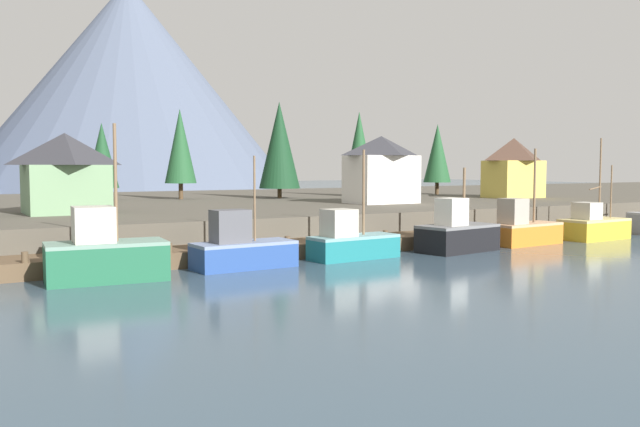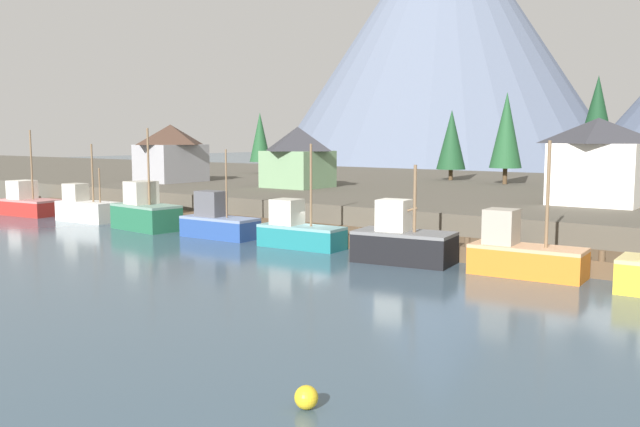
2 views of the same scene
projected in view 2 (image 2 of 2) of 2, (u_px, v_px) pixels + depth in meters
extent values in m
cube|color=#384C5B|center=(439.00, 224.00, 65.44)|extent=(400.00, 400.00, 1.00)
cube|color=brown|center=(329.00, 235.00, 51.03)|extent=(80.00, 4.00, 1.00)
cylinder|color=brown|center=(40.00, 204.00, 71.03)|extent=(0.36, 0.36, 1.60)
cylinder|color=brown|center=(85.00, 209.00, 66.26)|extent=(0.36, 0.36, 1.60)
cylinder|color=brown|center=(138.00, 215.00, 61.49)|extent=(0.36, 0.36, 1.60)
cylinder|color=brown|center=(199.00, 221.00, 56.72)|extent=(0.36, 0.36, 1.60)
cylinder|color=brown|center=(272.00, 229.00, 51.95)|extent=(0.36, 0.36, 1.60)
cylinder|color=brown|center=(360.00, 239.00, 47.18)|extent=(0.36, 0.36, 1.60)
cylinder|color=brown|center=(467.00, 250.00, 42.40)|extent=(0.36, 0.36, 1.60)
cylinder|color=brown|center=(602.00, 265.00, 37.63)|extent=(0.36, 0.36, 1.60)
cube|color=#4C473D|center=(490.00, 197.00, 74.78)|extent=(400.00, 56.00, 2.50)
cone|color=slate|center=(444.00, 34.00, 176.59)|extent=(89.89, 89.89, 68.15)
cube|color=maroon|center=(30.00, 208.00, 67.96)|extent=(6.57, 3.82, 1.41)
cube|color=#AD6C6A|center=(30.00, 200.00, 67.87)|extent=(6.57, 3.82, 0.20)
cube|color=silver|center=(22.00, 190.00, 68.33)|extent=(2.25, 2.47, 1.83)
cylinder|color=brown|center=(31.00, 165.00, 67.23)|extent=(0.18, 0.18, 6.84)
cube|color=silver|center=(88.00, 212.00, 63.02)|extent=(6.28, 2.94, 1.65)
cube|color=silver|center=(87.00, 203.00, 62.91)|extent=(6.28, 2.94, 0.20)
cube|color=#B2AD9E|center=(76.00, 192.00, 63.68)|extent=(2.06, 1.71, 1.60)
cylinder|color=brown|center=(92.00, 173.00, 62.14)|extent=(0.17, 0.17, 5.29)
cylinder|color=brown|center=(100.00, 185.00, 61.75)|extent=(0.15, 0.15, 3.13)
cube|color=#1E5B3D|center=(146.00, 218.00, 57.49)|extent=(6.51, 3.57, 1.94)
cube|color=gray|center=(146.00, 206.00, 57.37)|extent=(6.51, 3.57, 0.20)
cube|color=#B2AD9E|center=(141.00, 193.00, 57.68)|extent=(2.27, 2.41, 1.92)
cylinder|color=brown|center=(148.00, 167.00, 56.63)|extent=(0.18, 0.18, 6.37)
cube|color=navy|center=(220.00, 229.00, 52.91)|extent=(6.36, 2.78, 1.42)
cube|color=#6C7DA2|center=(220.00, 218.00, 52.82)|extent=(6.36, 2.78, 0.20)
cube|color=#4C4C51|center=(211.00, 204.00, 53.20)|extent=(2.24, 1.61, 1.98)
cylinder|color=brown|center=(226.00, 184.00, 52.10)|extent=(0.13, 0.13, 5.23)
cube|color=#196B70|center=(302.00, 238.00, 48.15)|extent=(6.40, 2.70, 1.38)
cube|color=#679496|center=(301.00, 227.00, 48.06)|extent=(6.40, 2.70, 0.20)
cube|color=#B2AD9E|center=(287.00, 212.00, 48.62)|extent=(2.05, 1.91, 1.81)
cylinder|color=brown|center=(311.00, 185.00, 47.28)|extent=(0.17, 0.17, 5.74)
cube|color=black|center=(404.00, 249.00, 42.47)|extent=(6.46, 3.86, 1.76)
cube|color=slate|center=(404.00, 233.00, 42.36)|extent=(6.46, 3.86, 0.20)
cube|color=silver|center=(394.00, 215.00, 42.57)|extent=(2.09, 1.91, 1.96)
cylinder|color=brown|center=(415.00, 199.00, 41.79)|extent=(0.20, 0.20, 4.15)
cylinder|color=brown|center=(402.00, 212.00, 42.27)|extent=(1.96, 0.42, 0.73)
cube|color=#CC6B1E|center=(527.00, 263.00, 38.36)|extent=(6.40, 2.86, 1.52)
cube|color=tan|center=(528.00, 248.00, 38.26)|extent=(6.40, 2.86, 0.20)
cube|color=gray|center=(501.00, 226.00, 38.98)|extent=(1.83, 1.84, 1.99)
cylinder|color=brown|center=(548.00, 194.00, 37.37)|extent=(0.19, 0.19, 5.90)
cube|color=silver|center=(596.00, 174.00, 52.79)|extent=(6.53, 4.60, 4.79)
pyramid|color=#2D2D33|center=(598.00, 131.00, 52.41)|extent=(6.86, 4.83, 1.96)
cube|color=gray|center=(171.00, 163.00, 80.05)|extent=(5.61, 6.95, 4.36)
pyramid|color=#422D23|center=(171.00, 135.00, 79.67)|extent=(5.90, 7.30, 2.33)
cube|color=#6B8E66|center=(298.00, 169.00, 71.30)|extent=(5.98, 5.64, 3.82)
pyramid|color=#2D2D33|center=(298.00, 139.00, 70.95)|extent=(6.28, 5.92, 2.50)
cylinder|color=#4C3823|center=(451.00, 175.00, 83.28)|extent=(0.50, 0.50, 1.32)
cone|color=#194223|center=(451.00, 140.00, 82.80)|extent=(3.53, 3.53, 7.20)
cylinder|color=#4C3823|center=(260.00, 167.00, 98.65)|extent=(0.50, 0.50, 1.67)
cone|color=#1E4C28|center=(260.00, 137.00, 98.16)|extent=(3.05, 3.05, 7.07)
cylinder|color=#4C3823|center=(594.00, 185.00, 66.96)|extent=(0.50, 0.50, 1.17)
cone|color=#14381E|center=(597.00, 127.00, 66.33)|extent=(4.78, 4.78, 10.03)
cylinder|color=#4C3823|center=(505.00, 176.00, 76.27)|extent=(0.50, 0.50, 1.82)
cone|color=#1E4C28|center=(506.00, 130.00, 75.70)|extent=(3.55, 3.55, 8.37)
sphere|color=gold|center=(306.00, 397.00, 19.69)|extent=(0.70, 0.70, 0.70)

